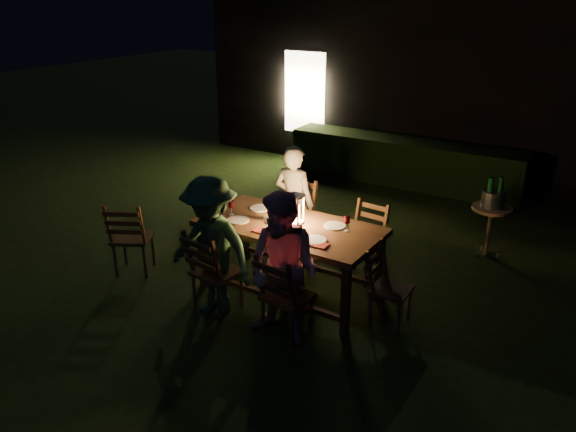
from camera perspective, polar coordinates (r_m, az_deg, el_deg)
The scene contains 29 objects.
garden_envelope at distance 12.22m, azimuth 18.28°, elevation 13.03°, with size 40.00×40.00×3.20m.
dining_table at distance 6.28m, azimuth 0.15°, elevation -1.57°, with size 2.07×1.07×0.85m.
chair_near_left at distance 6.17m, azimuth -7.31°, elevation -7.00°, with size 0.50×0.53×1.02m.
chair_near_right at distance 5.71m, azimuth -0.19°, elevation -9.53°, with size 0.49×0.52×0.98m.
chair_far_left at distance 7.28m, azimuth 0.39°, elevation -1.95°, with size 0.48×0.52×1.06m.
chair_far_right at distance 6.86m, azimuth 7.51°, elevation -4.01°, with size 0.48×0.51×0.96m.
chair_end at distance 6.01m, azimuth 10.22°, elevation -8.44°, with size 0.43×0.40×0.89m.
chair_spare at distance 7.18m, azimuth -15.46°, elevation -3.32°, with size 0.61×0.63×1.00m.
person_house_side at distance 7.15m, azimuth 0.61°, elevation 1.34°, with size 0.55×0.36×1.50m, color #F1E5CD.
person_opp_right at distance 5.43m, azimuth -0.46°, elevation -5.44°, with size 0.76×0.59×1.56m, color #D290A9.
person_opp_left at distance 5.92m, azimuth -7.81°, elevation -3.21°, with size 1.01×0.58×1.56m, color #2F5E3C.
lantern at distance 6.20m, azimuth 0.79°, elevation 0.53°, with size 0.16×0.16×0.35m.
plate_far_left at distance 6.70m, azimuth -2.82°, elevation 0.81°, with size 0.25×0.25×0.01m, color white.
plate_near_left at distance 6.37m, azimuth -5.10°, elevation -0.41°, with size 0.25×0.25×0.01m, color white.
plate_far_right at distance 6.21m, azimuth 4.75°, elevation -1.00°, with size 0.25×0.25×0.01m, color white.
plate_near_right at distance 5.86m, azimuth 2.72°, elevation -2.43°, with size 0.25×0.25×0.01m, color white.
wineglass_a at distance 6.58m, azimuth -0.75°, elevation 1.19°, with size 0.06×0.06×0.18m, color #59070F, non-canonical shape.
wineglass_b at distance 6.51m, azimuth -5.78°, elevation 0.83°, with size 0.06×0.06×0.18m, color #59070F, non-canonical shape.
wineglass_c at distance 5.85m, azimuth 1.17°, elevation -1.60°, with size 0.06×0.06×0.18m, color #59070F, non-canonical shape.
wineglass_d at distance 6.08m, azimuth 6.01°, elevation -0.76°, with size 0.06×0.06×0.18m, color #59070F, non-canonical shape.
wineglass_e at distance 6.03m, azimuth -2.18°, elevation -0.84°, with size 0.06×0.06×0.18m, color silver, non-canonical shape.
bottle_table at distance 6.32m, azimuth -1.77°, elevation 0.78°, with size 0.07×0.07×0.28m, color #0F471E.
napkin_left at distance 6.08m, azimuth -2.66°, elevation -1.51°, with size 0.18×0.14×0.01m, color red.
napkin_right at distance 5.75m, azimuth 3.19°, elevation -2.95°, with size 0.18×0.14×0.01m, color red.
phone at distance 6.35m, azimuth -6.03°, elevation -0.55°, with size 0.14×0.07×0.01m, color black.
side_table at distance 7.69m, azimuth 19.97°, elevation 0.30°, with size 0.51×0.51×0.69m.
ice_bucket at distance 7.62m, azimuth 20.16°, elevation 1.63°, with size 0.30×0.30×0.22m, color #A5A8AD.
bottle_bucket_a at distance 7.58m, azimuth 19.77°, elevation 1.97°, with size 0.07×0.07×0.32m, color #0F471E.
bottle_bucket_b at distance 7.64m, azimuth 20.63°, elevation 2.00°, with size 0.07×0.07×0.32m, color #0F471E.
Camera 1 is at (2.72, -5.63, 3.30)m, focal length 35.00 mm.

